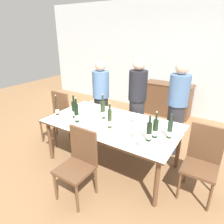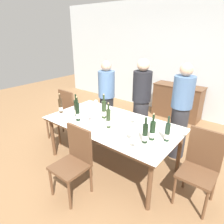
{
  "view_description": "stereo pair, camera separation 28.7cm",
  "coord_description": "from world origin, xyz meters",
  "px_view_note": "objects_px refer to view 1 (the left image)",
  "views": [
    {
      "loc": [
        1.51,
        -2.34,
        2.06
      ],
      "look_at": [
        0.0,
        0.0,
        0.92
      ],
      "focal_mm": 32.0,
      "sensor_mm": 36.0,
      "label": 1
    },
    {
      "loc": [
        1.74,
        -2.17,
        2.06
      ],
      "look_at": [
        0.0,
        0.0,
        0.92
      ],
      "focal_mm": 32.0,
      "sensor_mm": 36.0,
      "label": 2
    }
  ],
  "objects_px": {
    "wine_bottle_0": "(103,110)",
    "person_guest_right": "(177,110)",
    "chair_near_front": "(79,160)",
    "wine_bottle_4": "(155,129)",
    "wine_glass_2": "(73,108)",
    "wine_bottle_3": "(170,130)",
    "person_guest_left": "(137,103)",
    "person_host": "(101,99)",
    "wine_bottle_2": "(110,119)",
    "chair_right_end": "(203,158)",
    "dining_table": "(112,126)",
    "wine_bottle_6": "(77,114)",
    "sideboard_cabinet": "(167,99)",
    "wine_glass_4": "(92,103)",
    "wine_bottle_5": "(74,110)",
    "wine_glass_0": "(134,131)",
    "wine_bottle_1": "(57,108)",
    "ice_bucket": "(96,122)",
    "wine_glass_3": "(134,117)",
    "wine_glass_1": "(140,140)",
    "chair_left_end": "(57,114)"
  },
  "relations": [
    {
      "from": "sideboard_cabinet",
      "to": "person_host",
      "type": "xyz_separation_m",
      "value": [
        -0.85,
        -1.72,
        0.34
      ]
    },
    {
      "from": "wine_bottle_6",
      "to": "chair_near_front",
      "type": "distance_m",
      "value": 0.79
    },
    {
      "from": "wine_bottle_4",
      "to": "wine_glass_3",
      "type": "distance_m",
      "value": 0.5
    },
    {
      "from": "dining_table",
      "to": "chair_right_end",
      "type": "distance_m",
      "value": 1.34
    },
    {
      "from": "chair_near_front",
      "to": "chair_right_end",
      "type": "distance_m",
      "value": 1.58
    },
    {
      "from": "wine_glass_2",
      "to": "wine_bottle_3",
      "type": "bearing_deg",
      "value": 1.72
    },
    {
      "from": "wine_bottle_1",
      "to": "wine_bottle_3",
      "type": "height_order",
      "value": "wine_bottle_1"
    },
    {
      "from": "wine_bottle_6",
      "to": "person_guest_right",
      "type": "relative_size",
      "value": 0.25
    },
    {
      "from": "wine_bottle_3",
      "to": "person_guest_right",
      "type": "relative_size",
      "value": 0.21
    },
    {
      "from": "chair_near_front",
      "to": "person_guest_right",
      "type": "xyz_separation_m",
      "value": [
        0.73,
        1.66,
        0.28
      ]
    },
    {
      "from": "wine_bottle_0",
      "to": "wine_bottle_2",
      "type": "xyz_separation_m",
      "value": [
        0.28,
        -0.22,
        -0.0
      ]
    },
    {
      "from": "sideboard_cabinet",
      "to": "person_guest_left",
      "type": "bearing_deg",
      "value": -92.0
    },
    {
      "from": "person_guest_left",
      "to": "chair_near_front",
      "type": "bearing_deg",
      "value": -90.45
    },
    {
      "from": "chair_near_front",
      "to": "chair_left_end",
      "type": "xyz_separation_m",
      "value": [
        -1.33,
        0.87,
        0.03
      ]
    },
    {
      "from": "wine_glass_2",
      "to": "sideboard_cabinet",
      "type": "bearing_deg",
      "value": 71.64
    },
    {
      "from": "wine_glass_0",
      "to": "chair_left_end",
      "type": "bearing_deg",
      "value": 169.58
    },
    {
      "from": "sideboard_cabinet",
      "to": "wine_bottle_1",
      "type": "distance_m",
      "value": 2.95
    },
    {
      "from": "wine_bottle_3",
      "to": "person_guest_left",
      "type": "xyz_separation_m",
      "value": [
        -0.87,
        0.81,
        -0.04
      ]
    },
    {
      "from": "wine_bottle_2",
      "to": "wine_glass_3",
      "type": "bearing_deg",
      "value": 56.1
    },
    {
      "from": "wine_bottle_4",
      "to": "person_host",
      "type": "distance_m",
      "value": 1.72
    },
    {
      "from": "wine_bottle_5",
      "to": "wine_bottle_2",
      "type": "bearing_deg",
      "value": -0.7
    },
    {
      "from": "wine_bottle_2",
      "to": "wine_glass_0",
      "type": "xyz_separation_m",
      "value": [
        0.44,
        -0.09,
        -0.03
      ]
    },
    {
      "from": "wine_bottle_3",
      "to": "wine_bottle_6",
      "type": "bearing_deg",
      "value": -167.98
    },
    {
      "from": "wine_bottle_3",
      "to": "wine_glass_1",
      "type": "relative_size",
      "value": 2.6
    },
    {
      "from": "chair_left_end",
      "to": "ice_bucket",
      "type": "bearing_deg",
      "value": -16.23
    },
    {
      "from": "person_guest_left",
      "to": "person_guest_right",
      "type": "relative_size",
      "value": 1.01
    },
    {
      "from": "person_guest_right",
      "to": "dining_table",
      "type": "bearing_deg",
      "value": -129.8
    },
    {
      "from": "wine_bottle_5",
      "to": "wine_glass_1",
      "type": "distance_m",
      "value": 1.31
    },
    {
      "from": "wine_glass_2",
      "to": "wine_bottle_0",
      "type": "bearing_deg",
      "value": 9.64
    },
    {
      "from": "wine_bottle_0",
      "to": "person_guest_right",
      "type": "xyz_separation_m",
      "value": [
        0.95,
        0.81,
        -0.07
      ]
    },
    {
      "from": "person_host",
      "to": "wine_bottle_5",
      "type": "bearing_deg",
      "value": -81.46
    },
    {
      "from": "wine_bottle_4",
      "to": "wine_glass_4",
      "type": "xyz_separation_m",
      "value": [
        -1.41,
        0.45,
        -0.04
      ]
    },
    {
      "from": "wine_bottle_2",
      "to": "wine_bottle_5",
      "type": "bearing_deg",
      "value": 179.3
    },
    {
      "from": "wine_bottle_5",
      "to": "wine_glass_1",
      "type": "bearing_deg",
      "value": -10.33
    },
    {
      "from": "sideboard_cabinet",
      "to": "wine_glass_4",
      "type": "height_order",
      "value": "wine_glass_4"
    },
    {
      "from": "wine_glass_4",
      "to": "person_host",
      "type": "distance_m",
      "value": 0.42
    },
    {
      "from": "sideboard_cabinet",
      "to": "wine_bottle_0",
      "type": "bearing_deg",
      "value": -96.84
    },
    {
      "from": "person_guest_right",
      "to": "wine_bottle_0",
      "type": "bearing_deg",
      "value": -139.42
    },
    {
      "from": "sideboard_cabinet",
      "to": "wine_glass_0",
      "type": "height_order",
      "value": "wine_glass_0"
    },
    {
      "from": "wine_bottle_4",
      "to": "wine_glass_2",
      "type": "relative_size",
      "value": 2.59
    },
    {
      "from": "wine_bottle_0",
      "to": "wine_bottle_2",
      "type": "bearing_deg",
      "value": -38.68
    },
    {
      "from": "sideboard_cabinet",
      "to": "chair_near_front",
      "type": "xyz_separation_m",
      "value": [
        -0.07,
        -3.29,
        0.11
      ]
    },
    {
      "from": "wine_bottle_1",
      "to": "wine_glass_4",
      "type": "bearing_deg",
      "value": 66.46
    },
    {
      "from": "ice_bucket",
      "to": "wine_bottle_2",
      "type": "distance_m",
      "value": 0.2
    },
    {
      "from": "wine_glass_2",
      "to": "ice_bucket",
      "type": "bearing_deg",
      "value": -19.95
    },
    {
      "from": "dining_table",
      "to": "wine_bottle_3",
      "type": "bearing_deg",
      "value": 1.42
    },
    {
      "from": "wine_bottle_3",
      "to": "person_guest_left",
      "type": "height_order",
      "value": "person_guest_left"
    },
    {
      "from": "wine_bottle_2",
      "to": "ice_bucket",
      "type": "bearing_deg",
      "value": -146.76
    },
    {
      "from": "dining_table",
      "to": "wine_bottle_6",
      "type": "xyz_separation_m",
      "value": [
        -0.47,
        -0.27,
        0.2
      ]
    },
    {
      "from": "wine_bottle_1",
      "to": "dining_table",
      "type": "bearing_deg",
      "value": 13.43
    }
  ]
}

